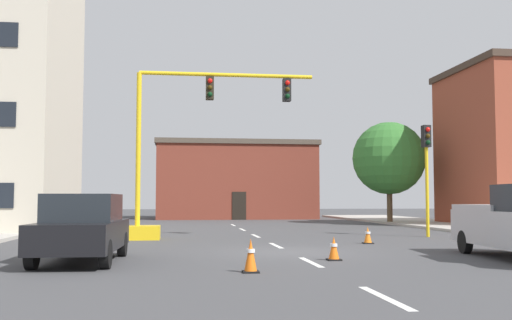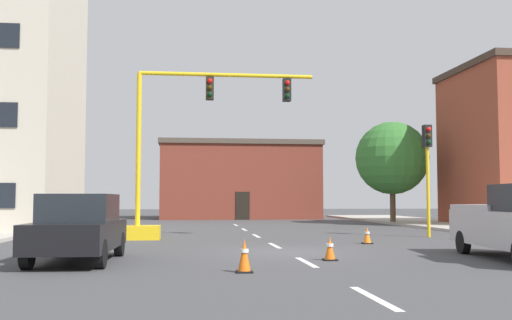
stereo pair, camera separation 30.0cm
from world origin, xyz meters
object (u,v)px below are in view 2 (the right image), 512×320
at_px(traffic_cone_roadside_a, 367,235).
at_px(traffic_cone_roadside_b, 244,256).
at_px(traffic_signal_gantry, 163,185).
at_px(traffic_light_pole_right, 428,154).
at_px(traffic_cone_roadside_c, 330,249).
at_px(tree_right_far, 392,158).
at_px(sedan_black_near_left, 79,227).

relative_size(traffic_cone_roadside_a, traffic_cone_roadside_b, 0.83).
bearing_deg(traffic_cone_roadside_a, traffic_cone_roadside_b, -123.55).
xyz_separation_m(traffic_signal_gantry, traffic_light_pole_right, (11.24, 0.09, 1.35)).
bearing_deg(traffic_cone_roadside_c, traffic_signal_gantry, 118.01).
xyz_separation_m(tree_right_far, sedan_black_near_left, (-16.17, -21.85, -3.42)).
xyz_separation_m(tree_right_far, traffic_cone_roadside_c, (-9.67, -22.22, -4.00)).
bearing_deg(traffic_light_pole_right, tree_right_far, 76.61).
relative_size(traffic_signal_gantry, sedan_black_near_left, 1.77).
relative_size(traffic_light_pole_right, traffic_cone_roadside_c, 7.68).
bearing_deg(sedan_black_near_left, traffic_light_pole_right, 33.46).
xyz_separation_m(tree_right_far, traffic_cone_roadside_b, (-12.15, -24.53, -3.95)).
bearing_deg(traffic_cone_roadside_c, sedan_black_near_left, 176.73).
bearing_deg(traffic_light_pole_right, traffic_cone_roadside_a, -137.96).
relative_size(traffic_signal_gantry, traffic_cone_roadside_b, 10.82).
bearing_deg(traffic_cone_roadside_a, traffic_signal_gantry, 156.09).
height_order(traffic_signal_gantry, traffic_cone_roadside_b, traffic_signal_gantry).
xyz_separation_m(traffic_signal_gantry, tree_right_far, (14.39, 13.34, 2.13)).
distance_m(sedan_black_near_left, traffic_cone_roadside_c, 6.54).
xyz_separation_m(traffic_signal_gantry, traffic_cone_roadside_a, (7.47, -3.31, -1.88)).
relative_size(tree_right_far, traffic_cone_roadside_b, 9.01).
bearing_deg(traffic_cone_roadside_c, traffic_cone_roadside_a, 63.80).
height_order(tree_right_far, sedan_black_near_left, tree_right_far).
height_order(traffic_cone_roadside_a, traffic_cone_roadside_b, traffic_cone_roadside_b).
bearing_deg(tree_right_far, sedan_black_near_left, -126.50).
height_order(tree_right_far, traffic_cone_roadside_a, tree_right_far).
distance_m(traffic_cone_roadside_a, traffic_cone_roadside_b, 9.45).
bearing_deg(traffic_light_pole_right, traffic_signal_gantry, -179.53).
bearing_deg(sedan_black_near_left, traffic_cone_roadside_c, -3.27).
relative_size(sedan_black_near_left, traffic_cone_roadside_b, 6.11).
relative_size(traffic_signal_gantry, traffic_cone_roadside_a, 13.12).
bearing_deg(traffic_cone_roadside_a, tree_right_far, 67.42).
relative_size(traffic_light_pole_right, tree_right_far, 0.72).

